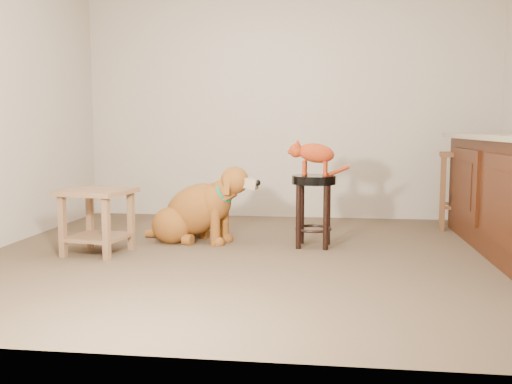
# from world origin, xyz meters

# --- Properties ---
(floor) EXTENTS (4.50, 4.00, 0.01)m
(floor) POSITION_xyz_m (0.00, 0.00, 0.00)
(floor) COLOR #4F3E2C
(floor) RESTS_ON ground
(room_shell) EXTENTS (4.54, 4.04, 2.62)m
(room_shell) POSITION_xyz_m (0.00, 0.00, 1.68)
(room_shell) COLOR #BBAA97
(room_shell) RESTS_ON ground
(padded_stool) EXTENTS (0.37, 0.37, 0.60)m
(padded_stool) POSITION_xyz_m (0.33, 0.42, 0.43)
(padded_stool) COLOR black
(padded_stool) RESTS_ON ground
(wood_stool) EXTENTS (0.47, 0.47, 0.75)m
(wood_stool) POSITION_xyz_m (1.74, 1.46, 0.39)
(wood_stool) COLOR brown
(wood_stool) RESTS_ON ground
(side_table) EXTENTS (0.56, 0.56, 0.51)m
(side_table) POSITION_xyz_m (-1.35, -0.07, 0.34)
(side_table) COLOR brown
(side_table) RESTS_ON ground
(golden_retriever) EXTENTS (1.09, 0.62, 0.71)m
(golden_retriever) POSITION_xyz_m (-0.68, 0.50, 0.27)
(golden_retriever) COLOR brown
(golden_retriever) RESTS_ON ground
(tabby_kitten) EXTENTS (0.52, 0.18, 0.32)m
(tabby_kitten) POSITION_xyz_m (0.32, 0.42, 0.78)
(tabby_kitten) COLOR maroon
(tabby_kitten) RESTS_ON padded_stool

